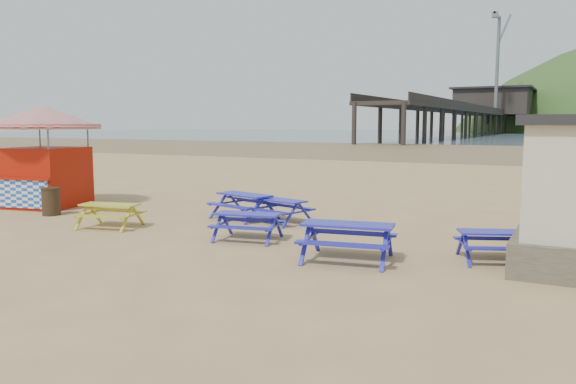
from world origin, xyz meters
The scene contains 12 objects.
ground centered at (0.00, 0.00, 0.00)m, with size 400.00×400.00×0.00m, color tan.
wet_sand centered at (0.00, 55.00, 0.00)m, with size 400.00×400.00×0.00m, color olive.
sea centered at (0.00, 170.00, 0.01)m, with size 400.00×400.00×0.00m, color #485A67.
picnic_table_blue_a centered at (-0.02, 1.86, 0.36)m, with size 2.01×1.79×0.71m.
picnic_table_blue_b centered at (-1.36, 1.96, 0.40)m, with size 2.24×1.99×0.79m.
picnic_table_blue_d centered at (0.45, -0.77, 0.35)m, with size 1.89×1.64×0.70m.
picnic_table_blue_e centered at (3.55, -1.66, 0.41)m, with size 2.21×1.90×0.83m.
picnic_table_blue_f centered at (6.45, -0.24, 0.34)m, with size 1.97×1.80×0.67m.
picnic_table_yellow centered at (-3.99, -1.13, 0.35)m, with size 1.91×1.67×0.69m.
ice_cream_kiosk centered at (-9.17, 0.94, 2.29)m, with size 4.77×4.77×3.64m.
litter_bin centered at (-7.34, -0.38, 0.46)m, with size 0.62×0.62×0.91m.
pier centered at (-17.99, 178.23, 5.46)m, with size 24.00×220.00×39.29m.
Camera 1 is at (7.95, -12.93, 2.97)m, focal length 35.00 mm.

